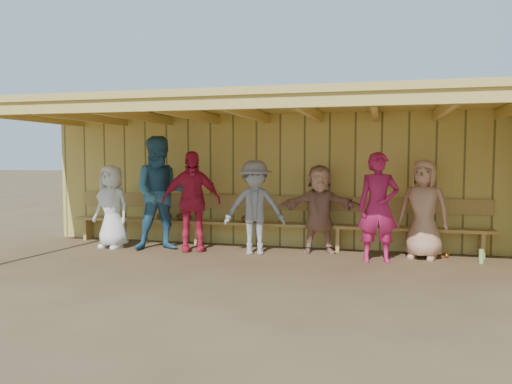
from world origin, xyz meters
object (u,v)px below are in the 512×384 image
player_c (161,193)px  bench (266,218)px  player_d (191,201)px  player_b (112,207)px  player_e (255,207)px  player_g (378,207)px  player_h (423,209)px  player_f (319,209)px

player_c → bench: player_c is taller
player_d → player_b: bearing=159.8°
player_e → player_c: bearing=165.0°
player_b → player_g: (4.63, -0.06, 0.11)m
player_e → player_h: player_h is taller
player_f → player_h: (1.67, -0.10, 0.04)m
player_e → bench: 0.72m
player_e → player_h: (2.71, 0.27, 0.01)m
player_g → bench: (-1.97, 0.83, -0.32)m
player_f → player_g: 1.11m
player_c → player_f: size_ratio=1.33×
player_d → player_g: size_ratio=1.01×
player_g → player_f: bearing=144.0°
player_f → player_g: (0.97, -0.52, 0.10)m
player_g → bench: bearing=149.4°
player_d → player_e: 1.13m
player_d → bench: bearing=6.2°
player_h → player_b: bearing=-159.8°
player_b → player_c: size_ratio=0.74×
player_c → player_e: (1.68, 0.05, -0.21)m
player_c → player_g: 3.70m
player_b → bench: size_ratio=0.19×
player_c → player_f: 2.76m
player_c → player_d: size_ratio=1.15×
player_c → player_h: (4.39, 0.31, -0.20)m
bench → player_f: bearing=-17.1°
player_b → player_h: size_ratio=0.93×
player_c → player_f: (2.72, 0.41, -0.24)m
player_f → player_h: bearing=-16.2°
player_d → player_f: 2.20m
player_h → bench: player_h is taller
player_f → player_d: bearing=176.9°
player_c → player_d: player_c is taller
player_h → bench: size_ratio=0.21×
player_g → player_c: bearing=170.5°
player_c → player_e: player_c is taller
player_f → player_g: size_ratio=0.88×
player_h → player_f: bearing=-167.1°
player_h → bench: bearing=-172.3°
player_e → player_f: bearing=2.8°
player_b → player_f: (3.65, 0.46, 0.01)m
player_d → player_g: bearing=-26.4°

